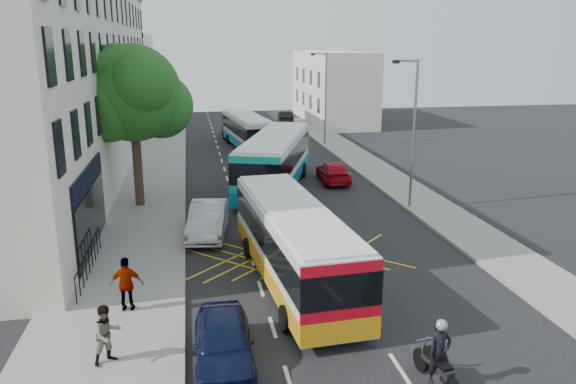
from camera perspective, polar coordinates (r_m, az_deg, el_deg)
name	(u,v)px	position (r m, az deg, el deg)	size (l,w,h in m)	color
ground	(367,319)	(19.43, 8.04, -12.67)	(120.00, 120.00, 0.00)	black
pavement_left	(140,206)	(32.69, -14.76, -1.34)	(5.00, 70.00, 0.15)	gray
pavement_right	(409,193)	(35.08, 12.23, -0.08)	(3.00, 70.00, 0.15)	gray
terrace_main	(61,76)	(41.73, -22.05, 10.84)	(8.30, 45.00, 13.50)	beige
terrace_far	(116,77)	(71.93, -17.04, 11.13)	(8.00, 20.00, 10.00)	silver
building_right	(332,87)	(66.60, 4.51, 10.61)	(6.00, 18.00, 8.00)	silver
street_tree	(132,94)	(31.54, -15.53, 9.55)	(6.30, 5.70, 8.80)	#382619
lamp_near	(412,126)	(30.97, 12.52, 6.52)	(1.45, 0.15, 8.00)	slate
lamp_far	(324,94)	(49.92, 3.73, 9.91)	(1.45, 0.15, 8.00)	slate
railings	(89,260)	(23.50, -19.57, -6.49)	(0.08, 5.60, 1.14)	black
bus_near	(294,243)	(21.35, 0.59, -5.20)	(3.35, 11.02, 3.05)	silver
bus_mid	(275,161)	(35.25, -1.34, 3.21)	(6.57, 12.40, 3.42)	silver
bus_far	(247,131)	(49.17, -4.16, 6.20)	(3.62, 10.58, 2.91)	silver
motorbike	(439,356)	(15.97, 15.06, -15.75)	(0.76, 2.25, 2.00)	black
parked_car_blue	(223,342)	(16.63, -6.60, -14.88)	(1.68, 4.17, 1.42)	black
parked_car_silver	(208,220)	(27.06, -8.12, -2.79)	(1.67, 4.79, 1.58)	#B9BBC2
red_hatchback	(334,172)	(37.36, 4.65, 2.06)	(1.87, 4.61, 1.34)	#AF0712
distant_car_grey	(234,129)	(55.72, -5.47, 6.34)	(2.35, 5.10, 1.42)	#38393E
distant_car_dark	(285,117)	(64.69, -0.26, 7.60)	(1.51, 4.34, 1.43)	black
pedestrian_near	(107,334)	(17.04, -17.92, -13.59)	(0.85, 0.66, 1.74)	gray
pedestrian_far	(127,284)	(19.87, -16.06, -8.99)	(1.11, 0.46, 1.89)	gray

